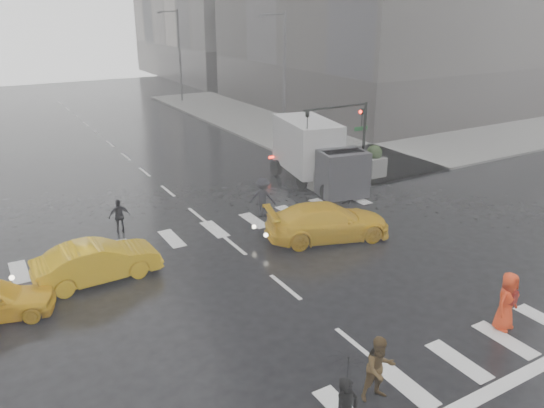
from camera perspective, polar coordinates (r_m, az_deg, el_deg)
ground at (r=18.98m, az=1.44°, el=-8.92°), size 120.00×120.00×0.00m
sidewalk_ne at (r=43.33m, az=11.34°, el=7.83°), size 35.00×35.00×0.15m
road_markings at (r=18.98m, az=1.44°, el=-8.90°), size 18.00×48.00×0.01m
traffic_signal_pole at (r=28.95m, az=8.41°, el=8.14°), size 4.45×0.42×4.50m
street_lamp_near at (r=37.81m, az=1.16°, el=13.90°), size 2.15×0.22×9.00m
street_lamp_far at (r=55.76m, az=-10.06°, el=15.77°), size 2.15×0.22×9.00m
planter_west at (r=28.49m, az=4.76°, el=3.44°), size 1.10×1.10×1.80m
planter_mid at (r=29.64m, az=7.94°, el=4.00°), size 1.10×1.10×1.80m
planter_east at (r=30.88m, az=10.88°, el=4.50°), size 1.10×1.10×1.80m
pedestrian_black at (r=12.24m, az=8.13°, el=-19.08°), size 1.08×1.09×2.43m
pedestrian_brown at (r=14.03m, az=11.49°, el=-16.97°), size 0.96×0.81×1.78m
pedestrian_orange at (r=17.81m, az=23.96°, el=-9.52°), size 1.00×0.74×1.88m
pedestrian_far_a at (r=23.94m, az=-16.08°, el=-1.26°), size 0.94×0.62×1.53m
pedestrian_far_b at (r=24.76m, az=-1.00°, el=0.72°), size 1.35×1.30×1.87m
taxi_mid at (r=20.12m, az=-18.26°, el=-5.90°), size 4.46×1.70×1.45m
taxi_rear at (r=22.54m, az=6.03°, el=-1.90°), size 5.11×3.41×1.54m
box_truck at (r=29.13m, az=4.77°, el=5.58°), size 2.44×6.50×3.45m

